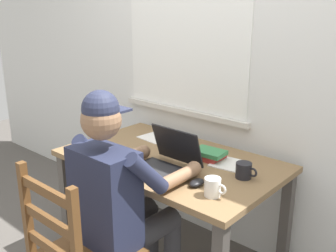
{
  "coord_description": "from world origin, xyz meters",
  "views": [
    {
      "loc": [
        1.45,
        -1.66,
        1.62
      ],
      "look_at": [
        0.03,
        -0.05,
        0.95
      ],
      "focal_mm": 41.64,
      "sensor_mm": 36.0,
      "label": 1
    }
  ],
  "objects_px": {
    "coffee_mug_white": "(213,187)",
    "coffee_mug_dark": "(244,170)",
    "laptop": "(167,161)",
    "landscape_photo_print": "(114,148)",
    "desk": "(170,172)",
    "computer_mouse": "(197,183)",
    "book_stack_main": "(210,154)",
    "seated_person": "(122,195)"
  },
  "relations": [
    {
      "from": "laptop",
      "to": "book_stack_main",
      "type": "distance_m",
      "value": 0.3
    },
    {
      "from": "coffee_mug_dark",
      "to": "book_stack_main",
      "type": "distance_m",
      "value": 0.31
    },
    {
      "from": "laptop",
      "to": "coffee_mug_dark",
      "type": "height_order",
      "value": "laptop"
    },
    {
      "from": "desk",
      "to": "laptop",
      "type": "height_order",
      "value": "laptop"
    },
    {
      "from": "desk",
      "to": "landscape_photo_print",
      "type": "height_order",
      "value": "landscape_photo_print"
    },
    {
      "from": "coffee_mug_dark",
      "to": "landscape_photo_print",
      "type": "height_order",
      "value": "coffee_mug_dark"
    },
    {
      "from": "book_stack_main",
      "to": "landscape_photo_print",
      "type": "xyz_separation_m",
      "value": [
        -0.57,
        -0.26,
        -0.03
      ]
    },
    {
      "from": "desk",
      "to": "coffee_mug_white",
      "type": "height_order",
      "value": "coffee_mug_white"
    },
    {
      "from": "book_stack_main",
      "to": "laptop",
      "type": "bearing_deg",
      "value": -107.35
    },
    {
      "from": "laptop",
      "to": "computer_mouse",
      "type": "bearing_deg",
      "value": -11.68
    },
    {
      "from": "laptop",
      "to": "computer_mouse",
      "type": "relative_size",
      "value": 3.3
    },
    {
      "from": "book_stack_main",
      "to": "landscape_photo_print",
      "type": "height_order",
      "value": "book_stack_main"
    },
    {
      "from": "laptop",
      "to": "coffee_mug_white",
      "type": "bearing_deg",
      "value": -13.22
    },
    {
      "from": "desk",
      "to": "coffee_mug_white",
      "type": "bearing_deg",
      "value": -26.15
    },
    {
      "from": "computer_mouse",
      "to": "book_stack_main",
      "type": "height_order",
      "value": "book_stack_main"
    },
    {
      "from": "desk",
      "to": "landscape_photo_print",
      "type": "distance_m",
      "value": 0.41
    },
    {
      "from": "desk",
      "to": "coffee_mug_dark",
      "type": "relative_size",
      "value": 10.7
    },
    {
      "from": "desk",
      "to": "book_stack_main",
      "type": "bearing_deg",
      "value": 36.54
    },
    {
      "from": "seated_person",
      "to": "landscape_photo_print",
      "type": "bearing_deg",
      "value": 142.66
    },
    {
      "from": "computer_mouse",
      "to": "book_stack_main",
      "type": "relative_size",
      "value": 0.51
    },
    {
      "from": "desk",
      "to": "laptop",
      "type": "distance_m",
      "value": 0.23
    },
    {
      "from": "seated_person",
      "to": "coffee_mug_dark",
      "type": "relative_size",
      "value": 10.11
    },
    {
      "from": "desk",
      "to": "seated_person",
      "type": "height_order",
      "value": "seated_person"
    },
    {
      "from": "desk",
      "to": "book_stack_main",
      "type": "height_order",
      "value": "book_stack_main"
    },
    {
      "from": "computer_mouse",
      "to": "coffee_mug_dark",
      "type": "bearing_deg",
      "value": 61.68
    },
    {
      "from": "seated_person",
      "to": "computer_mouse",
      "type": "height_order",
      "value": "seated_person"
    },
    {
      "from": "coffee_mug_dark",
      "to": "book_stack_main",
      "type": "relative_size",
      "value": 0.64
    },
    {
      "from": "coffee_mug_dark",
      "to": "laptop",
      "type": "bearing_deg",
      "value": -153.62
    },
    {
      "from": "computer_mouse",
      "to": "landscape_photo_print",
      "type": "distance_m",
      "value": 0.74
    },
    {
      "from": "laptop",
      "to": "landscape_photo_print",
      "type": "height_order",
      "value": "laptop"
    },
    {
      "from": "computer_mouse",
      "to": "coffee_mug_dark",
      "type": "distance_m",
      "value": 0.28
    },
    {
      "from": "laptop",
      "to": "seated_person",
      "type": "bearing_deg",
      "value": -92.28
    },
    {
      "from": "landscape_photo_print",
      "to": "coffee_mug_white",
      "type": "bearing_deg",
      "value": -21.12
    },
    {
      "from": "desk",
      "to": "computer_mouse",
      "type": "relative_size",
      "value": 13.29
    },
    {
      "from": "coffee_mug_white",
      "to": "coffee_mug_dark",
      "type": "xyz_separation_m",
      "value": [
        0.01,
        0.28,
        -0.0
      ]
    },
    {
      "from": "desk",
      "to": "book_stack_main",
      "type": "distance_m",
      "value": 0.27
    },
    {
      "from": "seated_person",
      "to": "landscape_photo_print",
      "type": "relative_size",
      "value": 9.65
    },
    {
      "from": "coffee_mug_white",
      "to": "coffee_mug_dark",
      "type": "distance_m",
      "value": 0.28
    },
    {
      "from": "computer_mouse",
      "to": "book_stack_main",
      "type": "xyz_separation_m",
      "value": [
        -0.16,
        0.34,
        0.01
      ]
    },
    {
      "from": "computer_mouse",
      "to": "book_stack_main",
      "type": "distance_m",
      "value": 0.38
    },
    {
      "from": "desk",
      "to": "landscape_photo_print",
      "type": "relative_size",
      "value": 10.22
    },
    {
      "from": "laptop",
      "to": "landscape_photo_print",
      "type": "relative_size",
      "value": 2.54
    }
  ]
}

